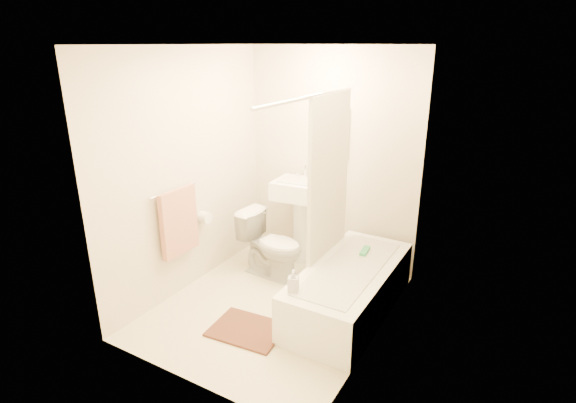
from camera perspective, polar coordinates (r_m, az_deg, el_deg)
The scene contains 17 objects.
floor at distance 4.48m, azimuth -1.64°, elevation -13.09°, with size 2.40×2.40×0.00m, color beige.
ceiling at distance 3.78m, azimuth -2.01°, elevation 19.29°, with size 2.40×2.40×0.00m, color white.
wall_back at distance 4.99m, azimuth 5.50°, elevation 5.33°, with size 2.00×0.02×2.40m, color beige.
wall_left at distance 4.55m, azimuth -12.60°, elevation 3.57°, with size 0.02×2.40×2.40m, color beige.
wall_right at distance 3.57m, azimuth 11.98°, elevation -0.82°, with size 0.02×2.40×2.40m, color beige.
mirror at distance 4.90m, azimuth 5.51°, elevation 8.68°, with size 0.40×0.03×0.55m, color white.
curtain_rod at distance 3.74m, azimuth 2.91°, elevation 13.13°, with size 0.03×0.03×1.70m, color silver.
shower_curtain at distance 4.25m, azimuth 5.21°, elevation 3.10°, with size 0.04×0.80×1.55m, color silver.
towel_bar at distance 4.38m, azimuth -14.29°, elevation 1.44°, with size 0.02×0.02×0.60m, color silver.
towel at distance 4.47m, azimuth -13.68°, elevation -2.52°, with size 0.06×0.45×0.66m, color #CC7266.
toilet_paper at distance 4.75m, azimuth -10.57°, elevation -1.99°, with size 0.12×0.12×0.11m, color white.
toilet at distance 4.86m, azimuth -2.08°, elevation -5.57°, with size 0.40×0.72×0.70m, color white.
sink at distance 5.08m, azimuth 1.56°, elevation -2.18°, with size 0.55×0.44×1.07m, color white, non-canonical shape.
bathtub at distance 4.33m, azimuth 7.80°, elevation -11.00°, with size 0.71×1.62×0.45m, color white, non-canonical shape.
bath_mat at distance 4.16m, azimuth -5.18°, elevation -15.89°, with size 0.63×0.47×0.02m, color #562C1E.
soap_bottle at distance 3.78m, azimuth 0.68°, elevation -10.03°, with size 0.09×0.09×0.19m, color silver.
scrub_brush at distance 4.51m, azimuth 9.73°, elevation -6.24°, with size 0.06×0.20×0.04m, color #3CAF69.
Camera 1 is at (2.00, -3.20, 2.41)m, focal length 28.00 mm.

